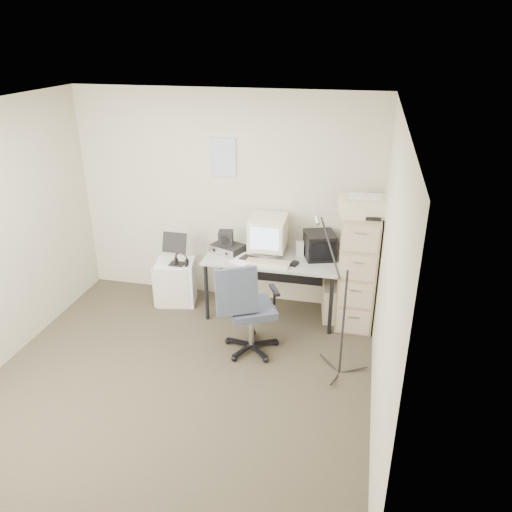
% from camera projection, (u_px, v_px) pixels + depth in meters
% --- Properties ---
extents(floor, '(3.60, 3.60, 0.01)m').
position_uv_depth(floor, '(178.00, 382.00, 4.75)').
color(floor, '#302D1F').
rests_on(floor, ground).
extents(ceiling, '(3.60, 3.60, 0.01)m').
position_uv_depth(ceiling, '(156.00, 112.00, 3.72)').
color(ceiling, white).
rests_on(ceiling, ground).
extents(wall_back, '(3.60, 0.02, 2.50)m').
position_uv_depth(wall_back, '(226.00, 199.00, 5.84)').
color(wall_back, beige).
rests_on(wall_back, ground).
extents(wall_front, '(3.60, 0.02, 2.50)m').
position_uv_depth(wall_front, '(41.00, 404.00, 2.64)').
color(wall_front, beige).
rests_on(wall_front, ground).
extents(wall_right, '(0.02, 3.60, 2.50)m').
position_uv_depth(wall_right, '(386.00, 284.00, 3.88)').
color(wall_right, beige).
rests_on(wall_right, ground).
extents(wall_calendar, '(0.30, 0.02, 0.44)m').
position_uv_depth(wall_calendar, '(223.00, 157.00, 5.62)').
color(wall_calendar, white).
rests_on(wall_calendar, wall_back).
extents(filing_cabinet, '(0.40, 0.60, 1.30)m').
position_uv_depth(filing_cabinet, '(358.00, 270.00, 5.48)').
color(filing_cabinet, tan).
rests_on(filing_cabinet, floor).
extents(printer, '(0.54, 0.41, 0.19)m').
position_uv_depth(printer, '(364.00, 206.00, 5.15)').
color(printer, beige).
rests_on(printer, filing_cabinet).
extents(desk, '(1.50, 0.70, 0.73)m').
position_uv_depth(desk, '(272.00, 285.00, 5.76)').
color(desk, '#A1A293').
rests_on(desk, floor).
extents(crt_monitor, '(0.41, 0.43, 0.44)m').
position_uv_depth(crt_monitor, '(268.00, 236.00, 5.59)').
color(crt_monitor, beige).
rests_on(crt_monitor, desk).
extents(crt_tv, '(0.41, 0.42, 0.29)m').
position_uv_depth(crt_tv, '(320.00, 245.00, 5.54)').
color(crt_tv, black).
rests_on(crt_tv, desk).
extents(desk_speaker, '(0.10, 0.10, 0.16)m').
position_uv_depth(desk_speaker, '(300.00, 249.00, 5.62)').
color(desk_speaker, beige).
rests_on(desk_speaker, desk).
extents(keyboard, '(0.51, 0.21, 0.03)m').
position_uv_depth(keyboard, '(267.00, 263.00, 5.43)').
color(keyboard, beige).
rests_on(keyboard, desk).
extents(mouse, '(0.09, 0.12, 0.03)m').
position_uv_depth(mouse, '(294.00, 264.00, 5.41)').
color(mouse, black).
rests_on(mouse, desk).
extents(radio_receiver, '(0.41, 0.36, 0.10)m').
position_uv_depth(radio_receiver, '(228.00, 248.00, 5.70)').
color(radio_receiver, black).
rests_on(radio_receiver, desk).
extents(radio_speaker, '(0.18, 0.18, 0.16)m').
position_uv_depth(radio_speaker, '(226.00, 238.00, 5.65)').
color(radio_speaker, black).
rests_on(radio_speaker, radio_receiver).
extents(papers, '(0.31, 0.35, 0.02)m').
position_uv_depth(papers, '(245.00, 259.00, 5.53)').
color(papers, white).
rests_on(papers, desk).
extents(pc_tower, '(0.25, 0.47, 0.42)m').
position_uv_depth(pc_tower, '(331.00, 300.00, 5.77)').
color(pc_tower, beige).
rests_on(pc_tower, floor).
extents(office_chair, '(0.79, 0.79, 1.01)m').
position_uv_depth(office_chair, '(251.00, 307.00, 5.03)').
color(office_chair, '#373C48').
rests_on(office_chair, floor).
extents(side_cart, '(0.51, 0.44, 0.55)m').
position_uv_depth(side_cart, '(176.00, 282.00, 6.04)').
color(side_cart, white).
rests_on(side_cart, floor).
extents(music_stand, '(0.29, 0.16, 0.41)m').
position_uv_depth(music_stand, '(176.00, 248.00, 5.76)').
color(music_stand, black).
rests_on(music_stand, side_cart).
extents(headphones, '(0.19, 0.19, 0.03)m').
position_uv_depth(headphones, '(181.00, 261.00, 5.79)').
color(headphones, black).
rests_on(headphones, side_cart).
extents(mic_stand, '(0.03, 0.03, 1.45)m').
position_uv_depth(mic_stand, '(345.00, 308.00, 4.58)').
color(mic_stand, black).
rests_on(mic_stand, floor).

